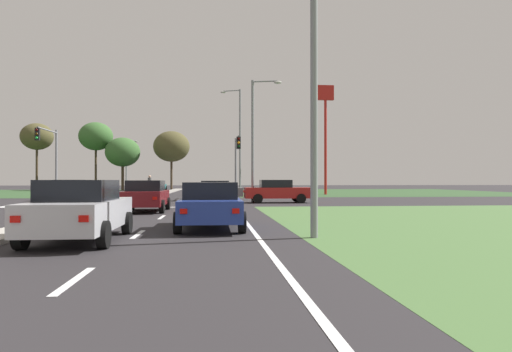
{
  "coord_description": "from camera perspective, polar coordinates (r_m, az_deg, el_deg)",
  "views": [
    {
      "loc": [
        5.65,
        -3.37,
        1.56
      ],
      "look_at": [
        8.43,
        26.39,
        1.82
      ],
      "focal_mm": 32.02,
      "sensor_mm": 36.0,
      "label": 1
    }
  ],
  "objects": [
    {
      "name": "street_lamp_third",
      "position": [
        46.84,
        -2.19,
        4.89
      ],
      "size": [
        2.1,
        0.88,
        10.84
      ],
      "color": "gray",
      "rests_on": "ground"
    },
    {
      "name": "crosswalk_bar_fourth",
      "position": [
        29.49,
        -22.33,
        -3.48
      ],
      "size": [
        0.7,
        2.8,
        0.01
      ],
      "primitive_type": "cube",
      "color": "silver",
      "rests_on": "ground"
    },
    {
      "name": "crosswalk_bar_second",
      "position": [
        30.24,
        -26.51,
        -3.39
      ],
      "size": [
        0.7,
        2.8,
        0.01
      ],
      "primitive_type": "cube",
      "color": "silver",
      "rests_on": "ground"
    },
    {
      "name": "street_lamp_second",
      "position": [
        31.73,
        -0.1,
        5.28
      ],
      "size": [
        2.07,
        0.64,
        8.49
      ],
      "color": "gray",
      "rests_on": "ground"
    },
    {
      "name": "lane_dash_third",
      "position": [
        19.49,
        -11.7,
        -5.07
      ],
      "size": [
        0.14,
        2.0,
        0.01
      ],
      "primitive_type": "cube",
      "color": "silver",
      "rests_on": "ground"
    },
    {
      "name": "fastfood_pole_sign",
      "position": [
        49.88,
        8.66,
        7.55
      ],
      "size": [
        1.8,
        0.4,
        11.72
      ],
      "color": "red",
      "rests_on": "ground"
    },
    {
      "name": "car_silver_second",
      "position": [
        12.49,
        -21.08,
        -3.97
      ],
      "size": [
        2.02,
        4.46,
        1.56
      ],
      "color": "#B7B7BC",
      "rests_on": "ground"
    },
    {
      "name": "car_maroon_seventh",
      "position": [
        23.21,
        -13.59,
        -2.39
      ],
      "size": [
        2.08,
        4.4,
        1.54
      ],
      "color": "maroon",
      "rests_on": "ground"
    },
    {
      "name": "ground_plane",
      "position": [
        33.88,
        -14.96,
        -3.12
      ],
      "size": [
        200.0,
        200.0,
        0.0
      ],
      "primitive_type": "plane",
      "color": "#282628"
    },
    {
      "name": "lane_dash_second",
      "position": [
        13.57,
        -14.53,
        -7.07
      ],
      "size": [
        0.14,
        2.0,
        0.01
      ],
      "primitive_type": "cube",
      "color": "silver",
      "rests_on": "ground"
    },
    {
      "name": "traffic_signal_far_right",
      "position": [
        38.24,
        -2.41,
        2.61
      ],
      "size": [
        0.32,
        4.87,
        5.23
      ],
      "color": "gray",
      "rests_on": "ground"
    },
    {
      "name": "edge_line_right",
      "position": [
        15.49,
        -0.87,
        -6.26
      ],
      "size": [
        0.14,
        24.0,
        0.01
      ],
      "primitive_type": "cube",
      "color": "silver",
      "rests_on": "ground"
    },
    {
      "name": "treeline_second",
      "position": [
        73.77,
        -19.37,
        4.67
      ],
      "size": [
        5.05,
        5.05,
        10.35
      ],
      "color": "#423323",
      "rests_on": "ground"
    },
    {
      "name": "stop_bar_near",
      "position": [
        26.48,
        -9.36,
        -3.86
      ],
      "size": [
        6.4,
        0.5,
        0.01
      ],
      "primitive_type": "cube",
      "color": "silver",
      "rests_on": "ground"
    },
    {
      "name": "treeline_fourth",
      "position": [
        70.79,
        -10.51,
        3.64
      ],
      "size": [
        5.49,
        5.49,
        9.0
      ],
      "color": "#423323",
      "rests_on": "ground"
    },
    {
      "name": "median_island_near",
      "position": [
        15.51,
        -26.83,
        -5.96
      ],
      "size": [
        1.2,
        22.0,
        0.14
      ],
      "primitive_type": "cube",
      "color": "#ADA89E",
      "rests_on": "ground"
    },
    {
      "name": "traffic_signal_far_left",
      "position": [
        40.66,
        -24.38,
        2.96
      ],
      "size": [
        0.32,
        4.53,
        5.8
      ],
      "color": "gray",
      "rests_on": "ground"
    },
    {
      "name": "car_red_third",
      "position": [
        31.3,
        2.67,
        -1.89
      ],
      "size": [
        4.58,
        2.06,
        1.57
      ],
      "rotation": [
        0.0,
        0.0,
        -1.57
      ],
      "color": "#A31919",
      "rests_on": "ground"
    },
    {
      "name": "car_grey_fourth",
      "position": [
        34.53,
        -5.34,
        -1.81
      ],
      "size": [
        4.5,
        1.97,
        1.5
      ],
      "rotation": [
        0.0,
        0.0,
        1.57
      ],
      "color": "slate",
      "rests_on": "ground"
    },
    {
      "name": "treeline_near",
      "position": [
        76.56,
        -25.69,
        4.43
      ],
      "size": [
        4.72,
        4.72,
        10.12
      ],
      "color": "#423323",
      "rests_on": "ground"
    },
    {
      "name": "grass_verge_far_right",
      "position": [
        61.2,
        13.6,
        -1.94
      ],
      "size": [
        35.0,
        35.0,
        0.01
      ],
      "primitive_type": "cube",
      "color": "#2D4C28",
      "rests_on": "ground"
    },
    {
      "name": "street_lamp_fourth",
      "position": [
        76.54,
        -15.77,
        1.74
      ],
      "size": [
        1.85,
        1.18,
        8.04
      ],
      "color": "gray",
      "rests_on": "ground"
    },
    {
      "name": "street_lamp_near",
      "position": [
        12.97,
        6.53,
        15.1
      ],
      "size": [
        1.76,
        1.39,
        9.05
      ],
      "color": "gray",
      "rests_on": "ground"
    },
    {
      "name": "lane_dash_near",
      "position": [
        7.77,
        -21.76,
        -12.01
      ],
      "size": [
        0.14,
        2.0,
        0.01
      ],
      "primitive_type": "cube",
      "color": "silver",
      "rests_on": "ground"
    },
    {
      "name": "pedestrian_at_median",
      "position": [
        42.68,
        -13.15,
        -0.87
      ],
      "size": [
        0.34,
        0.34,
        1.86
      ],
      "rotation": [
        0.0,
        0.0,
        2.09
      ],
      "color": "#9E8966",
      "rests_on": "median_island_far"
    },
    {
      "name": "car_navy_fifth",
      "position": [
        37.2,
        -22.1,
        -1.63
      ],
      "size": [
        4.25,
        1.94,
        1.57
      ],
      "rotation": [
        0.0,
        0.0,
        -1.57
      ],
      "color": "#161E47",
      "rests_on": "ground"
    },
    {
      "name": "median_island_far",
      "position": [
        58.66,
        -10.87,
        -1.94
      ],
      "size": [
        1.2,
        36.0,
        0.14
      ],
      "primitive_type": "cube",
      "color": "gray",
      "rests_on": "ground"
    },
    {
      "name": "crosswalk_bar_near",
      "position": [
        30.67,
        -28.52,
        -3.34
      ],
      "size": [
        0.7,
        2.8,
        0.01
      ],
      "primitive_type": "cube",
      "color": "silver",
      "rests_on": "ground"
    },
    {
      "name": "crosswalk_bar_sixth",
      "position": [
        28.9,
        -17.96,
        -3.56
      ],
      "size": [
        0.7,
        2.8,
        0.01
      ],
      "primitive_type": "cube",
      "color": "silver",
      "rests_on": "ground"
    },
    {
      "name": "crosswalk_bar_fifth",
      "position": [
        29.18,
        -20.17,
        -3.52
      ],
      "size": [
        0.7,
        2.8,
        0.01
      ],
      "primitive_type": "cube",
      "color": "silver",
      "rests_on": "ground"
    },
    {
      "name": "treeline_third",
      "position": [
        71.33,
        -16.32,
        2.87
      ],
      "size": [
        5.14,
        5.14,
        7.93
      ],
      "color": "#423323",
      "rests_on": "ground"
    },
    {
      "name": "car_blue_sixth",
      "position": [
        14.72,
        -5.72,
        -3.6
      ],
      "size": [
        2.09,
        4.44,
        1.49
      ],
      "color": "navy",
      "rests_on": "ground"
    },
    {
      "name": "car_teal_near",
      "position": [
        67.03,
        -12.04,
        -1.16
      ],
      "size": [
        1.99,
        4.48,
        1.49
      ],
      "rotation": [
        0.0,
        0.0,
        3.14
      ],
      "color": "#19565B",
      "rests_on": "ground"
    },
    {
      "name": "crosswalk_bar_third",
      "position": [
        29.85,
        -24.45,
        -3.44
      ],
      "size": [
        0.7,
        2.8,
        0.01
      ],
      "primitive_type": "cube",
      "color": "silver",
      "rests_on": "ground"
    }
  ]
}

